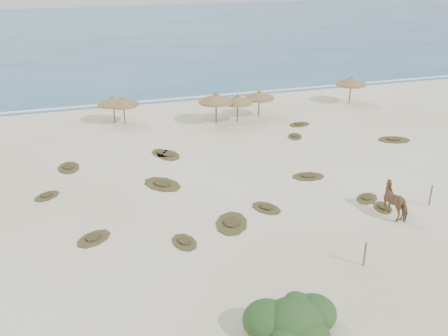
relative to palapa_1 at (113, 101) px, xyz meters
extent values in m
plane|color=white|center=(6.43, -20.12, -1.87)|extent=(160.00, 160.00, 0.00)
cube|color=#29587B|center=(6.43, 54.88, -1.87)|extent=(200.00, 100.00, 0.01)
cube|color=white|center=(6.43, 5.88, -1.87)|extent=(70.00, 0.60, 0.01)
cylinder|color=#4E3928|center=(0.00, 0.00, -0.97)|extent=(0.10, 0.10, 1.80)
cylinder|color=olive|center=(0.00, 0.00, -0.22)|extent=(3.09, 3.09, 0.15)
cone|color=olive|center=(0.00, 0.00, 0.06)|extent=(2.99, 2.99, 0.64)
cone|color=olive|center=(0.00, 0.00, 0.45)|extent=(0.31, 0.31, 0.19)
cylinder|color=#4E3928|center=(0.80, -0.49, -0.97)|extent=(0.10, 0.10, 1.81)
cylinder|color=olive|center=(0.80, -0.49, -0.22)|extent=(3.35, 3.35, 0.16)
cone|color=olive|center=(0.80, -0.49, 0.07)|extent=(3.24, 3.24, 0.65)
cone|color=olive|center=(0.80, -0.49, 0.46)|extent=(0.31, 0.31, 0.19)
cylinder|color=#4E3928|center=(10.09, -2.83, -0.95)|extent=(0.11, 0.11, 1.84)
cylinder|color=olive|center=(10.09, -2.83, -0.19)|extent=(3.38, 3.38, 0.16)
cone|color=olive|center=(10.09, -2.83, 0.10)|extent=(3.27, 3.27, 0.66)
cone|color=olive|center=(10.09, -2.83, 0.50)|extent=(0.32, 0.32, 0.19)
cylinder|color=#4E3928|center=(8.21, -2.77, -0.83)|extent=(0.12, 0.12, 2.09)
cylinder|color=olive|center=(8.21, -2.77, 0.03)|extent=(3.48, 3.48, 0.18)
cone|color=olive|center=(8.21, -2.77, 0.36)|extent=(3.36, 3.36, 0.75)
cone|color=olive|center=(8.21, -2.77, 0.81)|extent=(0.36, 0.36, 0.22)
cylinder|color=#4E3928|center=(12.36, -2.08, -0.96)|extent=(0.10, 0.10, 1.84)
cylinder|color=olive|center=(12.36, -2.08, -0.19)|extent=(2.88, 2.88, 0.16)
cone|color=olive|center=(12.36, -2.08, 0.09)|extent=(2.79, 2.79, 0.66)
cone|color=olive|center=(12.36, -2.08, 0.49)|extent=(0.31, 0.31, 0.19)
cylinder|color=#4E3928|center=(22.30, -0.67, -0.87)|extent=(0.12, 0.12, 2.01)
cylinder|color=olive|center=(22.30, -0.67, -0.03)|extent=(3.63, 3.63, 0.17)
cone|color=olive|center=(22.30, -0.67, 0.28)|extent=(3.51, 3.51, 0.72)
cone|color=olive|center=(22.30, -0.67, 0.71)|extent=(0.35, 0.35, 0.21)
imported|color=brown|center=(12.83, -21.37, -0.97)|extent=(1.24, 2.25, 1.81)
cylinder|color=brown|center=(8.56, -25.03, -1.26)|extent=(0.11, 0.11, 1.23)
cylinder|color=brown|center=(15.45, -20.93, -1.25)|extent=(0.10, 0.10, 1.25)
ellipsoid|color=#2F5223|center=(3.50, -28.21, -1.26)|extent=(2.22, 2.22, 1.67)
ellipsoid|color=#2F5223|center=(4.50, -27.88, -1.37)|extent=(1.78, 1.78, 1.33)
ellipsoid|color=#2F5223|center=(2.61, -27.77, -1.32)|extent=(1.89, 1.89, 1.42)
ellipsoid|color=#2F5223|center=(4.17, -27.21, -1.48)|extent=(1.33, 1.33, 1.00)
ellipsoid|color=#2F5223|center=(3.84, -27.66, -0.87)|extent=(1.00, 1.00, 0.75)
ellipsoid|color=#2F5223|center=(3.17, -28.10, -0.82)|extent=(0.89, 0.89, 0.67)
camera|label=1|loc=(-3.52, -41.55, 11.39)|focal=40.00mm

